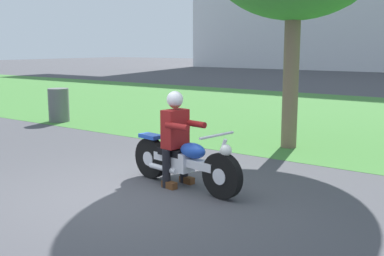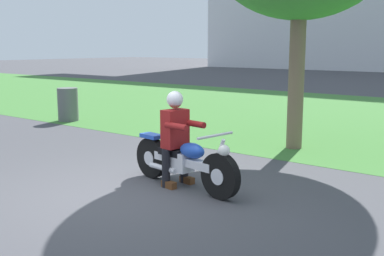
{
  "view_description": "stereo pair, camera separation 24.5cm",
  "coord_description": "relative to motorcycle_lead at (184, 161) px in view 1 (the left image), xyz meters",
  "views": [
    {
      "loc": [
        4.4,
        -4.49,
        2.03
      ],
      "look_at": [
        0.41,
        1.02,
        0.85
      ],
      "focal_mm": 44.2,
      "sensor_mm": 36.0,
      "label": 1
    },
    {
      "loc": [
        4.59,
        -4.34,
        2.03
      ],
      "look_at": [
        0.41,
        1.02,
        0.85
      ],
      "focal_mm": 44.2,
      "sensor_mm": 36.0,
      "label": 2
    }
  ],
  "objects": [
    {
      "name": "grass_verge",
      "position": [
        -0.41,
        8.36,
        -0.38
      ],
      "size": [
        60.0,
        12.0,
        0.01
      ],
      "primitive_type": "cube",
      "color": "#3D7533",
      "rests_on": "ground"
    },
    {
      "name": "motorcycle_lead",
      "position": [
        0.0,
        0.0,
        0.0
      ],
      "size": [
        2.09,
        0.66,
        0.87
      ],
      "rotation": [
        0.0,
        0.0,
        -0.15
      ],
      "color": "black",
      "rests_on": "ground"
    },
    {
      "name": "trash_can",
      "position": [
        -6.43,
        2.89,
        0.06
      ],
      "size": [
        0.55,
        0.55,
        0.9
      ],
      "primitive_type": "cylinder",
      "color": "#595E5B",
      "rests_on": "ground"
    },
    {
      "name": "rider_lead",
      "position": [
        -0.17,
        0.03,
        0.43
      ],
      "size": [
        0.59,
        0.51,
        1.4
      ],
      "rotation": [
        0.0,
        0.0,
        -0.15
      ],
      "color": "black",
      "rests_on": "ground"
    },
    {
      "name": "ground",
      "position": [
        -0.41,
        -0.81,
        -0.39
      ],
      "size": [
        120.0,
        120.0,
        0.0
      ],
      "primitive_type": "plane",
      "color": "#424247"
    }
  ]
}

